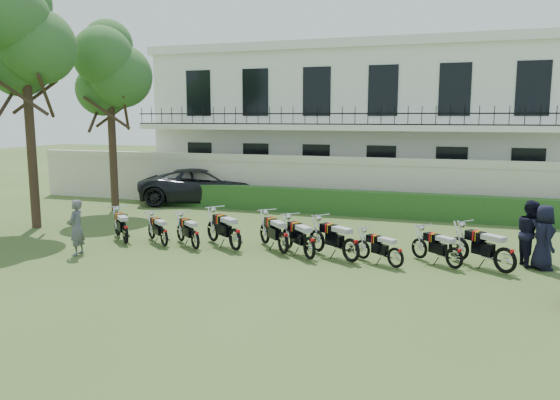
{
  "coord_description": "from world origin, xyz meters",
  "views": [
    {
      "loc": [
        5.12,
        -14.45,
        4.0
      ],
      "look_at": [
        -0.42,
        1.71,
        1.36
      ],
      "focal_mm": 35.0,
      "sensor_mm": 36.0,
      "label": 1
    }
  ],
  "objects_px": {
    "tree_west_near": "(110,69)",
    "officer_5": "(542,233)",
    "inspector": "(76,228)",
    "officer_3": "(544,237)",
    "motorcycle_9": "(505,254)",
    "motorcycle_3": "(235,234)",
    "suv": "(204,186)",
    "motorcycle_0": "(125,230)",
    "tree_west_mid": "(25,37)",
    "motorcycle_6": "(351,244)",
    "motorcycle_1": "(164,233)",
    "motorcycle_8": "(455,253)",
    "officer_4": "(530,233)",
    "motorcycle_2": "(195,235)",
    "motorcycle_5": "(309,243)",
    "motorcycle_7": "(396,253)",
    "motorcycle_4": "(283,237)"
  },
  "relations": [
    {
      "from": "inspector",
      "to": "officer_3",
      "type": "bearing_deg",
      "value": 93.0
    },
    {
      "from": "tree_west_mid",
      "to": "motorcycle_3",
      "type": "relative_size",
      "value": 5.02
    },
    {
      "from": "motorcycle_5",
      "to": "motorcycle_8",
      "type": "height_order",
      "value": "motorcycle_5"
    },
    {
      "from": "tree_west_near",
      "to": "motorcycle_5",
      "type": "distance_m",
      "value": 12.52
    },
    {
      "from": "tree_west_mid",
      "to": "motorcycle_6",
      "type": "height_order",
      "value": "tree_west_mid"
    },
    {
      "from": "officer_3",
      "to": "motorcycle_7",
      "type": "bearing_deg",
      "value": 93.13
    },
    {
      "from": "suv",
      "to": "motorcycle_7",
      "type": "bearing_deg",
      "value": -150.18
    },
    {
      "from": "suv",
      "to": "motorcycle_3",
      "type": "bearing_deg",
      "value": -167.64
    },
    {
      "from": "suv",
      "to": "officer_4",
      "type": "bearing_deg",
      "value": -137.2
    },
    {
      "from": "tree_west_mid",
      "to": "motorcycle_9",
      "type": "xyz_separation_m",
      "value": [
        15.63,
        -0.85,
        -6.14
      ]
    },
    {
      "from": "motorcycle_5",
      "to": "motorcycle_9",
      "type": "relative_size",
      "value": 0.89
    },
    {
      "from": "motorcycle_0",
      "to": "officer_5",
      "type": "relative_size",
      "value": 0.89
    },
    {
      "from": "motorcycle_9",
      "to": "officer_4",
      "type": "xyz_separation_m",
      "value": [
        0.67,
        1.13,
        0.36
      ]
    },
    {
      "from": "tree_west_near",
      "to": "tree_west_mid",
      "type": "bearing_deg",
      "value": -97.13
    },
    {
      "from": "motorcycle_3",
      "to": "motorcycle_1",
      "type": "bearing_deg",
      "value": 132.14
    },
    {
      "from": "motorcycle_0",
      "to": "officer_3",
      "type": "distance_m",
      "value": 12.08
    },
    {
      "from": "suv",
      "to": "officer_3",
      "type": "relative_size",
      "value": 3.39
    },
    {
      "from": "motorcycle_2",
      "to": "officer_4",
      "type": "xyz_separation_m",
      "value": [
        9.32,
        1.42,
        0.44
      ]
    },
    {
      "from": "motorcycle_8",
      "to": "officer_3",
      "type": "height_order",
      "value": "officer_3"
    },
    {
      "from": "motorcycle_1",
      "to": "motorcycle_8",
      "type": "height_order",
      "value": "motorcycle_8"
    },
    {
      "from": "motorcycle_2",
      "to": "motorcycle_6",
      "type": "distance_m",
      "value": 4.72
    },
    {
      "from": "suv",
      "to": "officer_3",
      "type": "height_order",
      "value": "officer_3"
    },
    {
      "from": "motorcycle_0",
      "to": "motorcycle_9",
      "type": "distance_m",
      "value": 11.07
    },
    {
      "from": "motorcycle_5",
      "to": "motorcycle_8",
      "type": "relative_size",
      "value": 1.05
    },
    {
      "from": "motorcycle_8",
      "to": "motorcycle_6",
      "type": "bearing_deg",
      "value": 134.82
    },
    {
      "from": "motorcycle_9",
      "to": "motorcycle_2",
      "type": "bearing_deg",
      "value": 130.5
    },
    {
      "from": "motorcycle_2",
      "to": "motorcycle_3",
      "type": "height_order",
      "value": "motorcycle_3"
    },
    {
      "from": "motorcycle_0",
      "to": "officer_5",
      "type": "distance_m",
      "value": 12.25
    },
    {
      "from": "suv",
      "to": "officer_5",
      "type": "bearing_deg",
      "value": -134.9
    },
    {
      "from": "motorcycle_5",
      "to": "inspector",
      "type": "xyz_separation_m",
      "value": [
        -6.54,
        -1.59,
        0.3
      ]
    },
    {
      "from": "officer_5",
      "to": "motorcycle_9",
      "type": "bearing_deg",
      "value": 140.68
    },
    {
      "from": "motorcycle_7",
      "to": "suv",
      "type": "bearing_deg",
      "value": 81.65
    },
    {
      "from": "motorcycle_5",
      "to": "motorcycle_8",
      "type": "xyz_separation_m",
      "value": [
        3.85,
        0.35,
        -0.05
      ]
    },
    {
      "from": "tree_west_near",
      "to": "officer_5",
      "type": "bearing_deg",
      "value": -11.3
    },
    {
      "from": "officer_5",
      "to": "motorcycle_3",
      "type": "bearing_deg",
      "value": 94.04
    },
    {
      "from": "motorcycle_4",
      "to": "officer_5",
      "type": "height_order",
      "value": "officer_5"
    },
    {
      "from": "motorcycle_7",
      "to": "motorcycle_9",
      "type": "relative_size",
      "value": 0.87
    },
    {
      "from": "suv",
      "to": "inspector",
      "type": "distance_m",
      "value": 9.87
    },
    {
      "from": "tree_west_near",
      "to": "motorcycle_9",
      "type": "bearing_deg",
      "value": -17.77
    },
    {
      "from": "officer_4",
      "to": "officer_5",
      "type": "relative_size",
      "value": 1.11
    },
    {
      "from": "inspector",
      "to": "officer_5",
      "type": "xyz_separation_m",
      "value": [
        12.63,
        3.54,
        -0.01
      ]
    },
    {
      "from": "motorcycle_0",
      "to": "motorcycle_3",
      "type": "height_order",
      "value": "motorcycle_3"
    },
    {
      "from": "motorcycle_3",
      "to": "motorcycle_2",
      "type": "bearing_deg",
      "value": 138.23
    },
    {
      "from": "motorcycle_9",
      "to": "motorcycle_3",
      "type": "bearing_deg",
      "value": 129.03
    },
    {
      "from": "motorcycle_6",
      "to": "suv",
      "type": "xyz_separation_m",
      "value": [
        -8.55,
        8.13,
        0.28
      ]
    },
    {
      "from": "motorcycle_5",
      "to": "officer_3",
      "type": "distance_m",
      "value": 6.15
    },
    {
      "from": "motorcycle_1",
      "to": "motorcycle_5",
      "type": "distance_m",
      "value": 4.66
    },
    {
      "from": "motorcycle_6",
      "to": "motorcycle_9",
      "type": "height_order",
      "value": "motorcycle_9"
    },
    {
      "from": "motorcycle_7",
      "to": "officer_4",
      "type": "height_order",
      "value": "officer_4"
    },
    {
      "from": "motorcycle_3",
      "to": "suv",
      "type": "distance_m",
      "value": 9.44
    }
  ]
}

